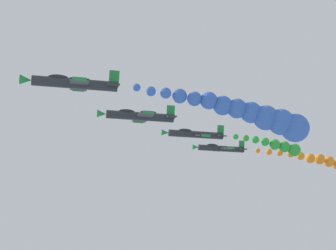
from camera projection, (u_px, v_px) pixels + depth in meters
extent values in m
cylinder|color=#23282D|center=(75.00, 84.00, 52.36)|extent=(1.35, 9.00, 1.35)
cone|color=#1E8438|center=(26.00, 80.00, 51.39)|extent=(1.29, 1.20, 1.29)
cube|color=#23282D|center=(79.00, 85.00, 52.43)|extent=(8.91, 1.90, 2.64)
cylinder|color=#1E8438|center=(80.00, 79.00, 47.92)|extent=(0.44, 1.40, 0.44)
cylinder|color=#1E8438|center=(78.00, 90.00, 56.94)|extent=(0.44, 1.40, 0.44)
cube|color=#23282D|center=(113.00, 86.00, 53.12)|extent=(3.71, 1.20, 1.19)
cube|color=#1E8438|center=(114.00, 78.00, 53.19)|extent=(0.56, 1.10, 1.58)
ellipsoid|color=black|center=(58.00, 78.00, 52.05)|extent=(0.96, 2.20, 0.89)
sphere|color=blue|center=(137.00, 87.00, 53.55)|extent=(0.86, 0.86, 0.86)
sphere|color=blue|center=(151.00, 91.00, 53.94)|extent=(1.10, 1.10, 1.10)
sphere|color=blue|center=(166.00, 93.00, 53.93)|extent=(1.24, 1.24, 1.24)
sphere|color=blue|center=(180.00, 96.00, 54.35)|extent=(1.65, 1.65, 1.65)
sphere|color=blue|center=(194.00, 99.00, 54.27)|extent=(1.63, 1.63, 1.63)
sphere|color=blue|center=(209.00, 101.00, 54.42)|extent=(1.96, 1.96, 1.96)
sphere|color=blue|center=(223.00, 106.00, 54.64)|extent=(2.20, 2.20, 2.20)
sphere|color=blue|center=(237.00, 108.00, 54.70)|extent=(2.23, 2.23, 2.23)
sphere|color=blue|center=(251.00, 112.00, 54.83)|extent=(2.41, 2.41, 2.41)
sphere|color=blue|center=(266.00, 118.00, 54.71)|extent=(2.82, 2.82, 2.82)
sphere|color=blue|center=(281.00, 122.00, 54.54)|extent=(2.95, 2.95, 2.95)
sphere|color=blue|center=(295.00, 128.00, 54.61)|extent=(3.20, 3.20, 3.20)
cylinder|color=#23282D|center=(140.00, 116.00, 65.13)|extent=(1.29, 9.00, 1.29)
cone|color=#1E8438|center=(102.00, 114.00, 64.17)|extent=(1.23, 1.20, 1.23)
cube|color=#23282D|center=(143.00, 117.00, 65.19)|extent=(9.06, 1.90, 1.97)
cylinder|color=#1E8438|center=(149.00, 112.00, 60.72)|extent=(0.42, 1.40, 0.42)
cylinder|color=#1E8438|center=(138.00, 122.00, 69.67)|extent=(0.42, 1.40, 0.42)
cube|color=#23282D|center=(170.00, 118.00, 65.89)|extent=(3.76, 1.20, 0.92)
cube|color=#1E8438|center=(171.00, 111.00, 66.03)|extent=(0.45, 1.10, 1.60)
ellipsoid|color=black|center=(127.00, 112.00, 64.86)|extent=(0.92, 2.20, 0.84)
cylinder|color=#23282D|center=(196.00, 134.00, 79.41)|extent=(1.38, 9.00, 1.38)
cone|color=#1E8438|center=(165.00, 133.00, 78.45)|extent=(1.31, 1.20, 1.31)
cube|color=#23282D|center=(198.00, 135.00, 79.48)|extent=(8.82, 1.90, 2.97)
cylinder|color=#1E8438|center=(206.00, 136.00, 74.97)|extent=(0.45, 1.40, 0.45)
cylinder|color=#1E8438|center=(191.00, 135.00, 84.00)|extent=(0.45, 1.40, 0.45)
cube|color=#23282D|center=(220.00, 136.00, 80.17)|extent=(3.67, 1.20, 1.33)
cube|color=#1E8438|center=(221.00, 130.00, 80.20)|extent=(0.62, 1.10, 1.57)
ellipsoid|color=black|center=(185.00, 131.00, 79.08)|extent=(0.98, 2.20, 0.91)
sphere|color=green|center=(236.00, 137.00, 80.71)|extent=(0.93, 0.93, 0.93)
sphere|color=green|center=(246.00, 138.00, 80.92)|extent=(1.07, 1.07, 1.07)
sphere|color=green|center=(255.00, 140.00, 81.43)|extent=(1.25, 1.25, 1.25)
sphere|color=green|center=(265.00, 142.00, 81.83)|extent=(1.42, 1.42, 1.42)
sphere|color=green|center=(275.00, 144.00, 82.19)|extent=(1.83, 1.83, 1.83)
sphere|color=green|center=(285.00, 147.00, 82.46)|extent=(1.89, 1.89, 1.89)
sphere|color=green|center=(294.00, 150.00, 82.71)|extent=(2.17, 2.17, 2.17)
cylinder|color=#23282D|center=(221.00, 149.00, 94.16)|extent=(1.31, 9.00, 1.31)
cone|color=#1E8438|center=(195.00, 147.00, 93.19)|extent=(1.24, 1.20, 1.24)
cube|color=#23282D|center=(223.00, 149.00, 94.22)|extent=(9.03, 1.90, 2.12)
cylinder|color=#1E8438|center=(231.00, 148.00, 89.74)|extent=(0.43, 1.40, 0.43)
cylinder|color=#1E8438|center=(216.00, 151.00, 98.71)|extent=(0.43, 1.40, 0.43)
cube|color=#23282D|center=(241.00, 149.00, 94.92)|extent=(3.75, 1.20, 0.98)
cube|color=#1E8438|center=(242.00, 145.00, 95.04)|extent=(0.47, 1.10, 1.59)
ellipsoid|color=black|center=(212.00, 145.00, 93.87)|extent=(0.93, 2.20, 0.85)
sphere|color=orange|center=(258.00, 151.00, 95.48)|extent=(0.95, 0.95, 0.95)
sphere|color=orange|center=(269.00, 152.00, 96.05)|extent=(1.21, 1.21, 1.21)
sphere|color=orange|center=(280.00, 153.00, 96.81)|extent=(1.25, 1.25, 1.25)
sphere|color=orange|center=(291.00, 154.00, 97.46)|extent=(1.48, 1.48, 1.48)
sphere|color=orange|center=(301.00, 156.00, 98.38)|extent=(1.62, 1.62, 1.62)
sphere|color=orange|center=(310.00, 158.00, 99.30)|extent=(1.98, 1.98, 1.98)
sphere|color=orange|center=(320.00, 159.00, 100.37)|extent=(2.17, 2.17, 2.17)
sphere|color=orange|center=(329.00, 162.00, 101.31)|extent=(2.26, 2.26, 2.26)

